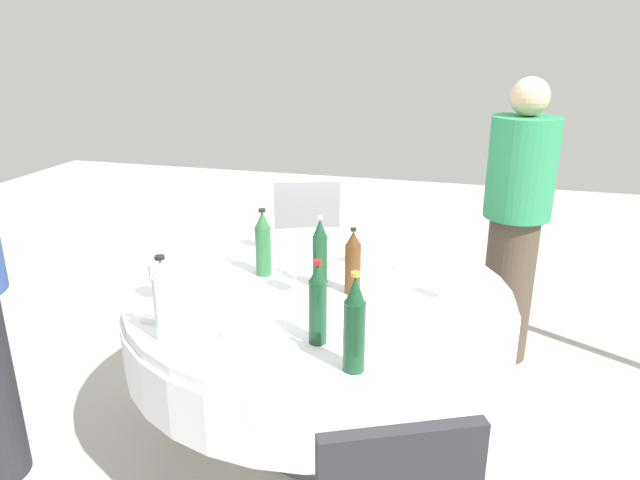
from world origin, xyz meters
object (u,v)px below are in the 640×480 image
Objects in this scene: wine_glass_right at (446,277)px; plate_east at (308,243)px; bottle_brown_rear at (353,263)px; dining_table at (320,318)px; person_mid at (516,221)px; wine_glass_inner at (295,266)px; wine_glass_rear at (365,244)px; plate_north at (186,273)px; bottle_dark_green_outer at (318,305)px; bottle_green_right at (263,244)px; bottle_clear_west at (164,301)px; wine_glass_east at (262,228)px; bottle_dark_green_mid at (321,255)px; bottle_dark_green_far at (355,326)px; plate_south at (251,329)px; wine_glass_west at (158,272)px; chair_right at (306,232)px; plate_front at (424,267)px.

wine_glass_right reaches higher than plate_east.
bottle_brown_rear is at bearing -174.54° from wine_glass_right.
person_mid is at bearing 50.46° from dining_table.
wine_glass_right is at bearing 8.85° from wine_glass_inner.
wine_glass_rear is 0.78m from plate_north.
bottle_dark_green_outer is 0.63m from bottle_green_right.
bottle_brown_rear is at bearing 45.08° from bottle_clear_west.
wine_glass_rear reaches higher than wine_glass_east.
plate_east is at bearing 108.17° from bottle_dark_green_outer.
wine_glass_inner reaches higher than wine_glass_rear.
bottle_dark_green_mid is 2.08× the size of wine_glass_rear.
plate_north is at bearing 149.68° from bottle_dark_green_outer.
wine_glass_inner is (-0.34, 0.50, -0.04)m from bottle_dark_green_far.
wine_glass_right is 0.83m from plate_east.
person_mid is (0.93, 1.40, 0.04)m from plate_south.
dining_table is at bearing 104.12° from bottle_dark_green_outer.
wine_glass_east is at bearing 121.46° from bottle_dark_green_outer.
wine_glass_rear is at bearing 144.69° from wine_glass_right.
wine_glass_west is at bearing 160.13° from bottle_dark_green_far.
wine_glass_west is at bearing -113.33° from chair_right.
dining_table is 0.70m from bottle_dark_green_far.
wine_glass_right is 1.62m from chair_right.
bottle_clear_west reaches higher than plate_north.
bottle_dark_green_far is 1.15m from wine_glass_east.
wine_glass_west is at bearing -153.73° from dining_table.
plate_south is (0.13, -0.49, -0.13)m from bottle_green_right.
wine_glass_inner is at bearing 56.93° from bottle_clear_west.
wine_glass_inner is at bearing -171.15° from wine_glass_right.
wine_glass_inner is at bearing 117.70° from bottle_dark_green_outer.
wine_glass_rear is at bearing 64.87° from bottle_dark_green_mid.
bottle_dark_green_outer is at bearing -130.40° from wine_glass_right.
wine_glass_inner reaches higher than wine_glass_east.
plate_front is 1.26× the size of plate_south.
bottle_clear_west is 0.31m from plate_south.
wine_glass_rear is 0.88m from wine_glass_west.
wine_glass_east reaches higher than plate_south.
wine_glass_west is (-0.56, -0.28, 0.26)m from dining_table.
person_mid reaches higher than bottle_dark_green_outer.
wine_glass_right is at bearing 32.45° from bottle_clear_west.
bottle_dark_green_outer is at bearing 138.06° from bottle_dark_green_far.
wine_glass_inner is (0.31, 0.47, -0.03)m from bottle_clear_west.
wine_glass_right is at bearing 2.40° from plate_north.
bottle_green_right is 1.39× the size of plate_north.
bottle_dark_green_far is at bearing -66.78° from plate_east.
chair_right is (-0.93, 1.28, -0.31)m from wine_glass_right.
bottle_brown_rear is 0.29m from wine_glass_rear.
bottle_green_right is (-0.53, 0.64, -0.01)m from bottle_dark_green_far.
bottle_dark_green_outer is at bearing -71.83° from plate_east.
wine_glass_inner reaches higher than wine_glass_west.
wine_glass_inner is at bearing 22.30° from wine_glass_west.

